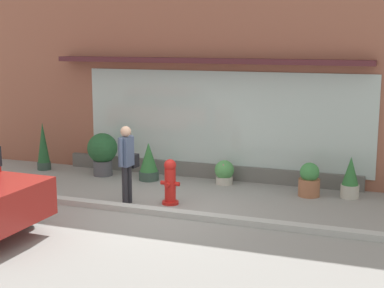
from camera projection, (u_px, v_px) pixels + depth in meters
The scene contains 11 objects.
ground_plane at pixel (158, 211), 11.41m from camera, with size 60.00×60.00×0.00m, color gray.
curb_strip at pixel (154, 211), 11.21m from camera, with size 14.00×0.24×0.12m, color #B2B2AD.
storefront at pixel (210, 77), 13.88m from camera, with size 14.00×0.81×5.08m.
fire_hydrant at pixel (170, 182), 11.81m from camera, with size 0.41×0.38×0.95m.
pedestrian_with_handbag at pixel (127, 159), 11.76m from camera, with size 0.22×0.66×1.64m.
potted_plant_corner_tall at pixel (350, 178), 12.27m from camera, with size 0.40×0.40×0.91m.
potted_plant_window_left at pixel (149, 162), 13.81m from camera, with size 0.49×0.49×0.93m.
potted_plant_trailing_edge at pixel (309, 180), 12.43m from camera, with size 0.47×0.47×0.75m.
potted_plant_doorstep at pixel (102, 151), 14.26m from camera, with size 0.75×0.75×1.08m.
potted_plant_window_right at pixel (43, 147), 14.88m from camera, with size 0.35×0.35×1.26m.
potted_plant_near_hydrant at pixel (224, 172), 13.46m from camera, with size 0.46×0.46×0.57m.
Camera 1 is at (4.47, -10.03, 3.42)m, focal length 53.26 mm.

